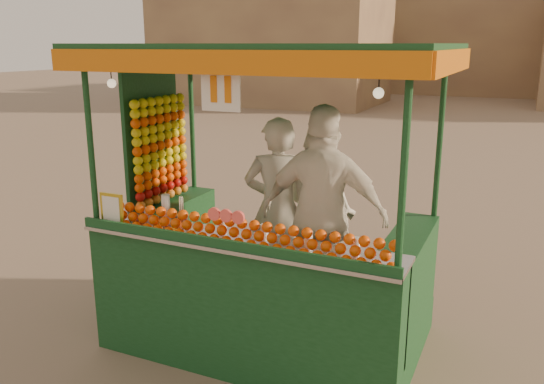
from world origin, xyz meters
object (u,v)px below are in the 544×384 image
at_px(vendor_left, 278,208).
at_px(vendor_right, 324,215).
at_px(vendor_middle, 321,208).
at_px(juice_cart, 257,253).

relative_size(vendor_left, vendor_right, 0.92).
bearing_deg(vendor_middle, juice_cart, 108.83).
xyz_separation_m(vendor_left, vendor_middle, (0.31, 0.34, -0.05)).
xyz_separation_m(juice_cart, vendor_left, (0.01, 0.42, 0.31)).
bearing_deg(vendor_right, juice_cart, 11.48).
relative_size(vendor_middle, vendor_right, 0.87).
height_order(vendor_left, vendor_middle, vendor_left).
bearing_deg(juice_cart, vendor_middle, 66.84).
bearing_deg(juice_cart, vendor_left, 88.23).
bearing_deg(vendor_right, vendor_left, -29.46).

